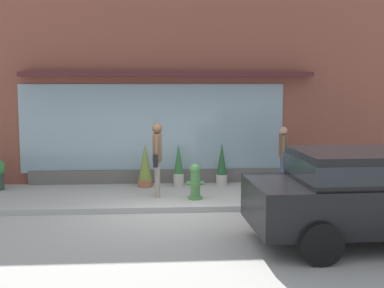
# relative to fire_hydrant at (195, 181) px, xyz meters

# --- Properties ---
(ground_plane) EXTENTS (60.00, 60.00, 0.00)m
(ground_plane) POSITION_rel_fire_hydrant_xyz_m (-0.56, -0.94, -0.41)
(ground_plane) COLOR #B2AFA8
(curb_strip) EXTENTS (14.00, 0.24, 0.12)m
(curb_strip) POSITION_rel_fire_hydrant_xyz_m (-0.56, -1.14, -0.35)
(curb_strip) COLOR #B2B2AD
(curb_strip) RESTS_ON ground_plane
(storefront) EXTENTS (14.00, 0.81, 4.84)m
(storefront) POSITION_rel_fire_hydrant_xyz_m (-0.57, 2.24, 1.95)
(storefront) COLOR brown
(storefront) RESTS_ON ground_plane
(fire_hydrant) EXTENTS (0.40, 0.36, 0.82)m
(fire_hydrant) POSITION_rel_fire_hydrant_xyz_m (0.00, 0.00, 0.00)
(fire_hydrant) COLOR #4C8C47
(fire_hydrant) RESTS_ON ground_plane
(pedestrian_with_handbag) EXTENTS (0.23, 0.68, 1.72)m
(pedestrian_with_handbag) POSITION_rel_fire_hydrant_xyz_m (-0.87, 0.28, 0.60)
(pedestrian_with_handbag) COLOR #9E9384
(pedestrian_with_handbag) RESTS_ON ground_plane
(pedestrian_passerby) EXTENTS (0.25, 0.47, 1.54)m
(pedestrian_passerby) POSITION_rel_fire_hydrant_xyz_m (2.38, 1.42, 0.48)
(pedestrian_passerby) COLOR #475675
(pedestrian_passerby) RESTS_ON ground_plane
(parked_car_black) EXTENTS (4.38, 2.16, 1.55)m
(parked_car_black) POSITION_rel_fire_hydrant_xyz_m (2.73, -3.51, 0.47)
(parked_car_black) COLOR black
(parked_car_black) RESTS_ON ground_plane
(potted_plant_trailing_edge) EXTENTS (0.27, 0.27, 1.11)m
(potted_plant_trailing_edge) POSITION_rel_fire_hydrant_xyz_m (-0.31, 1.50, 0.12)
(potted_plant_trailing_edge) COLOR #B7B2A3
(potted_plant_trailing_edge) RESTS_ON ground_plane
(potted_plant_corner_tall) EXTENTS (0.38, 0.38, 1.12)m
(potted_plant_corner_tall) POSITION_rel_fire_hydrant_xyz_m (-1.17, 1.51, 0.13)
(potted_plant_corner_tall) COLOR #9E6042
(potted_plant_corner_tall) RESTS_ON ground_plane
(potted_plant_by_entrance) EXTENTS (0.29, 0.29, 1.11)m
(potted_plant_by_entrance) POSITION_rel_fire_hydrant_xyz_m (0.81, 1.59, 0.12)
(potted_plant_by_entrance) COLOR #B7B2A3
(potted_plant_by_entrance) RESTS_ON ground_plane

